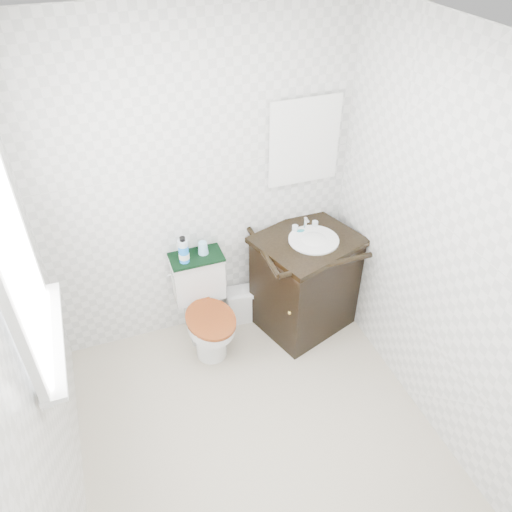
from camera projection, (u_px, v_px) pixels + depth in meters
floor at (261, 440)px, 3.22m from camera, size 2.40×2.40×0.00m
ceiling at (266, 54)px, 1.76m from camera, size 2.40×2.40×0.00m
wall_back at (200, 190)px, 3.39m from camera, size 2.40×0.00×2.40m
wall_left at (29, 362)px, 2.19m from camera, size 0.00×2.40×2.40m
wall_right at (446, 257)px, 2.79m from camera, size 0.00×2.40×2.40m
window at (14, 265)px, 2.17m from camera, size 0.02×0.70×0.90m
mirror at (304, 141)px, 3.42m from camera, size 0.50×0.02×0.60m
toilet at (204, 309)px, 3.73m from camera, size 0.39×0.63×0.72m
vanity at (305, 280)px, 3.82m from camera, size 0.85×0.78×0.92m
trash_bin at (239, 305)px, 4.01m from camera, size 0.22×0.18×0.30m
towel at (196, 257)px, 3.56m from camera, size 0.38×0.22×0.02m
mouthwash_bottle at (184, 250)px, 3.46m from camera, size 0.07×0.07×0.21m
cup at (203, 248)px, 3.56m from camera, size 0.08×0.08×0.09m
soap_bar at (301, 231)px, 3.65m from camera, size 0.07×0.05×0.02m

